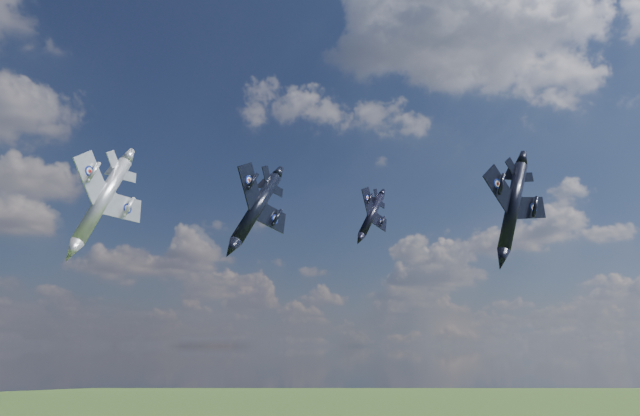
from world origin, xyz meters
TOP-DOWN VIEW (x-y plane):
  - jet_lead_navy at (-8.78, 13.78)m, footprint 15.86×18.97m
  - jet_right_navy at (14.43, -6.53)m, footprint 13.38×17.04m
  - jet_high_navy at (16.91, 21.53)m, footprint 12.32×15.02m
  - jet_left_silver at (-27.08, 15.23)m, footprint 16.42×18.70m

SIDE VIEW (x-z plane):
  - jet_left_silver at x=-27.08m, z-range 76.64..84.83m
  - jet_right_navy at x=14.43m, z-range 78.18..85.24m
  - jet_lead_navy at x=-8.78m, z-range 77.20..86.93m
  - jet_high_navy at x=16.91m, z-range 81.72..89.68m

